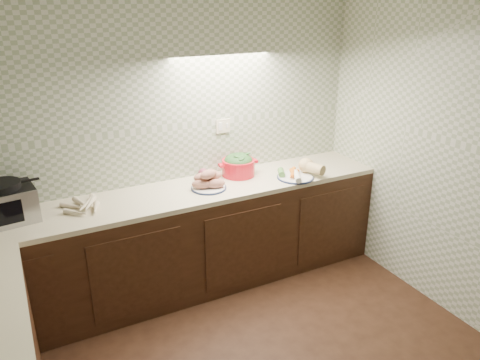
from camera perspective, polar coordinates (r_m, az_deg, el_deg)
name	(u,v)px	position (r m, az deg, el deg)	size (l,w,h in m)	color
room	(278,163)	(2.28, 4.61, 2.06)	(3.60, 3.60, 2.60)	black
counter	(125,322)	(3.20, -13.89, -16.45)	(3.60, 3.60, 0.90)	black
toaster_oven	(4,204)	(3.65, -26.82, -2.57)	(0.44, 0.36, 0.29)	black
parsnip_pile	(87,204)	(3.69, -18.20, -2.76)	(0.26, 0.31, 0.08)	beige
sweet_potato_plate	(208,182)	(3.85, -3.89, -0.19)	(0.30, 0.29, 0.17)	#162145
onion_bowl	(205,177)	(3.99, -4.33, 0.40)	(0.16, 0.16, 0.12)	black
dutch_oven	(238,165)	(4.11, -0.20, 1.87)	(0.36, 0.32, 0.20)	red
veg_plate	(300,170)	(4.15, 7.37, 1.20)	(0.39, 0.37, 0.15)	#162145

